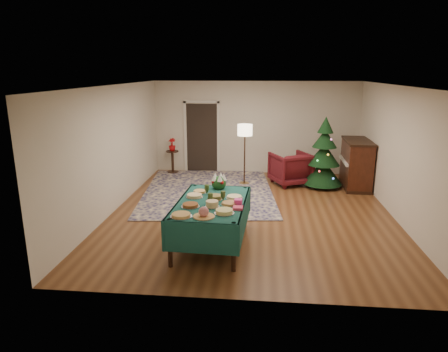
# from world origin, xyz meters

# --- Properties ---
(room_shell) EXTENTS (7.00, 7.00, 7.00)m
(room_shell) POSITION_xyz_m (0.00, 0.00, 1.35)
(room_shell) COLOR #593319
(room_shell) RESTS_ON ground
(doorway) EXTENTS (1.08, 0.04, 2.16)m
(doorway) POSITION_xyz_m (-1.60, 3.48, 1.10)
(doorway) COLOR black
(doorway) RESTS_ON ground
(rug) EXTENTS (3.61, 4.50, 0.02)m
(rug) POSITION_xyz_m (-1.13, 1.40, 0.01)
(rug) COLOR #131246
(rug) RESTS_ON ground
(buffet_table) EXTENTS (1.30, 2.11, 0.80)m
(buffet_table) POSITION_xyz_m (-0.64, -1.76, 0.64)
(buffet_table) COLOR black
(buffet_table) RESTS_ON ground
(platter_0) EXTENTS (0.34, 0.34, 0.05)m
(platter_0) POSITION_xyz_m (-1.02, -2.54, 0.82)
(platter_0) COLOR silver
(platter_0) RESTS_ON buffet_table
(platter_1) EXTENTS (0.34, 0.34, 0.17)m
(platter_1) POSITION_xyz_m (-0.67, -2.53, 0.87)
(platter_1) COLOR silver
(platter_1) RESTS_ON buffet_table
(platter_2) EXTENTS (0.32, 0.32, 0.07)m
(platter_2) POSITION_xyz_m (-0.37, -2.33, 0.83)
(platter_2) COLOR silver
(platter_2) RESTS_ON buffet_table
(platter_3) EXTENTS (0.31, 0.31, 0.06)m
(platter_3) POSITION_xyz_m (-0.96, -2.07, 0.82)
(platter_3) COLOR silver
(platter_3) RESTS_ON buffet_table
(platter_4) EXTENTS (0.24, 0.24, 0.11)m
(platter_4) POSITION_xyz_m (-0.60, -2.05, 0.85)
(platter_4) COLOR silver
(platter_4) RESTS_ON buffet_table
(platter_5) EXTENTS (0.32, 0.32, 0.04)m
(platter_5) POSITION_xyz_m (-0.31, -1.89, 0.82)
(platter_5) COLOR silver
(platter_5) RESTS_ON buffet_table
(platter_6) EXTENTS (0.31, 0.31, 0.06)m
(platter_6) POSITION_xyz_m (-0.98, -1.55, 0.82)
(platter_6) COLOR silver
(platter_6) RESTS_ON buffet_table
(platter_7) EXTENTS (0.28, 0.28, 0.08)m
(platter_7) POSITION_xyz_m (-0.60, -1.63, 0.83)
(platter_7) COLOR silver
(platter_7) RESTS_ON buffet_table
(platter_8) EXTENTS (0.30, 0.30, 0.04)m
(platter_8) POSITION_xyz_m (-0.27, -1.54, 0.82)
(platter_8) COLOR silver
(platter_8) RESTS_ON buffet_table
(platter_9) EXTENTS (0.26, 0.26, 0.04)m
(platter_9) POSITION_xyz_m (-0.93, -1.27, 0.82)
(platter_9) COLOR silver
(platter_9) RESTS_ON buffet_table
(goblet_0) EXTENTS (0.09, 0.09, 0.19)m
(goblet_0) POSITION_xyz_m (-0.78, -1.37, 0.90)
(goblet_0) COLOR #2D471E
(goblet_0) RESTS_ON buffet_table
(goblet_1) EXTENTS (0.09, 0.09, 0.19)m
(goblet_1) POSITION_xyz_m (-0.45, -1.74, 0.90)
(goblet_1) COLOR #2D471E
(goblet_1) RESTS_ON buffet_table
(goblet_2) EXTENTS (0.09, 0.09, 0.19)m
(goblet_2) POSITION_xyz_m (-0.65, -1.88, 0.90)
(goblet_2) COLOR #2D471E
(goblet_2) RESTS_ON buffet_table
(napkin_stack) EXTENTS (0.17, 0.17, 0.04)m
(napkin_stack) POSITION_xyz_m (-0.17, -2.11, 0.82)
(napkin_stack) COLOR #E43F67
(napkin_stack) RESTS_ON buffet_table
(gift_box) EXTENTS (0.13, 0.13, 0.11)m
(gift_box) POSITION_xyz_m (-0.17, -1.91, 0.85)
(gift_box) COLOR #F443A5
(gift_box) RESTS_ON buffet_table
(centerpiece) EXTENTS (0.29, 0.29, 0.33)m
(centerpiece) POSITION_xyz_m (-0.60, -0.97, 0.94)
(centerpiece) COLOR #1E4C1E
(centerpiece) RESTS_ON buffet_table
(armchair) EXTENTS (1.21, 1.18, 0.96)m
(armchair) POSITION_xyz_m (0.98, 2.28, 0.48)
(armchair) COLOR #4F1117
(armchair) RESTS_ON ground
(floor_lamp) EXTENTS (0.39, 0.39, 1.62)m
(floor_lamp) POSITION_xyz_m (-0.25, 2.20, 1.37)
(floor_lamp) COLOR #A57F3F
(floor_lamp) RESTS_ON ground
(side_table) EXTENTS (0.37, 0.37, 0.67)m
(side_table) POSITION_xyz_m (-2.46, 3.20, 0.33)
(side_table) COLOR black
(side_table) RESTS_ON ground
(potted_plant) EXTENTS (0.21, 0.38, 0.21)m
(potted_plant) POSITION_xyz_m (-2.46, 3.20, 0.78)
(potted_plant) COLOR #B00C0F
(potted_plant) RESTS_ON side_table
(christmas_tree) EXTENTS (1.30, 1.30, 1.86)m
(christmas_tree) POSITION_xyz_m (1.82, 2.09, 0.84)
(christmas_tree) COLOR black
(christmas_tree) RESTS_ON ground
(piano) EXTENTS (0.73, 1.47, 1.25)m
(piano) POSITION_xyz_m (2.68, 2.18, 0.61)
(piano) COLOR black
(piano) RESTS_ON ground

